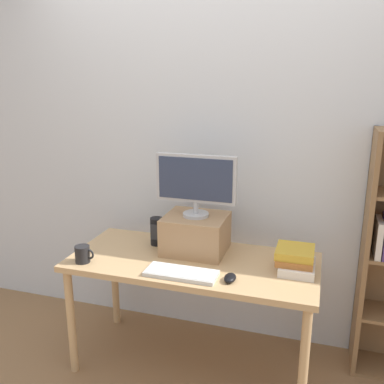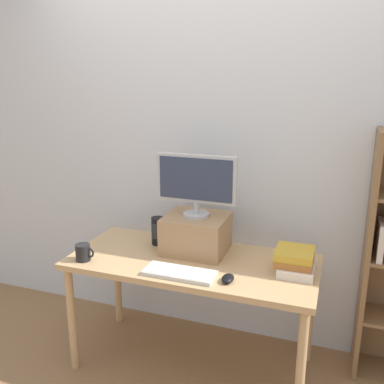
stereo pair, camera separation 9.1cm
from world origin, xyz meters
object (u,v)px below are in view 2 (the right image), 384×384
(desk, at_px, (193,271))
(book_stack, at_px, (295,261))
(computer_mouse, at_px, (228,278))
(coffee_mug, at_px, (83,252))
(riser_box, at_px, (196,234))
(desk_speaker, at_px, (158,231))
(computer_monitor, at_px, (196,182))
(keyboard, at_px, (180,273))

(desk, bearing_deg, book_stack, 3.83)
(computer_mouse, relative_size, coffee_mug, 0.87)
(book_stack, relative_size, coffee_mug, 2.09)
(riser_box, relative_size, book_stack, 1.51)
(computer_mouse, distance_m, desk_speaker, 0.67)
(riser_box, height_order, book_stack, riser_box)
(riser_box, bearing_deg, coffee_mug, -148.56)
(coffee_mug, xyz_separation_m, desk_speaker, (0.31, 0.38, 0.04))
(desk_speaker, bearing_deg, computer_monitor, -5.42)
(computer_mouse, distance_m, coffee_mug, 0.88)
(coffee_mug, bearing_deg, riser_box, 31.44)
(desk_speaker, bearing_deg, desk, -27.58)
(keyboard, bearing_deg, desk, 91.11)
(riser_box, relative_size, keyboard, 0.94)
(keyboard, distance_m, computer_mouse, 0.27)
(desk, distance_m, computer_mouse, 0.35)
(desk, xyz_separation_m, computer_monitor, (-0.02, 0.13, 0.52))
(computer_monitor, distance_m, desk_speaker, 0.45)
(coffee_mug, bearing_deg, desk, 20.67)
(riser_box, xyz_separation_m, computer_monitor, (-0.00, -0.00, 0.33))
(book_stack, xyz_separation_m, desk_speaker, (-0.89, 0.11, 0.03))
(desk, xyz_separation_m, computer_mouse, (0.27, -0.20, 0.09))
(desk, distance_m, coffee_mug, 0.66)
(keyboard, distance_m, coffee_mug, 0.61)
(computer_mouse, bearing_deg, desk_speaker, 147.75)
(keyboard, xyz_separation_m, desk_speaker, (-0.30, 0.37, 0.08))
(desk, bearing_deg, coffee_mug, -159.33)
(keyboard, height_order, computer_mouse, computer_mouse)
(computer_mouse, xyz_separation_m, coffee_mug, (-0.88, -0.03, 0.03))
(riser_box, relative_size, computer_monitor, 0.76)
(riser_box, bearing_deg, computer_mouse, -48.49)
(book_stack, bearing_deg, computer_mouse, -143.16)
(desk, height_order, keyboard, keyboard)
(riser_box, distance_m, book_stack, 0.63)
(riser_box, bearing_deg, keyboard, -85.66)
(desk, xyz_separation_m, desk_speaker, (-0.29, 0.15, 0.17))
(book_stack, distance_m, desk_speaker, 0.89)
(computer_monitor, relative_size, coffee_mug, 4.14)
(keyboard, distance_m, book_stack, 0.65)
(computer_monitor, xyz_separation_m, keyboard, (0.03, -0.34, -0.43))
(desk, bearing_deg, riser_box, 99.71)
(computer_monitor, height_order, keyboard, computer_monitor)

